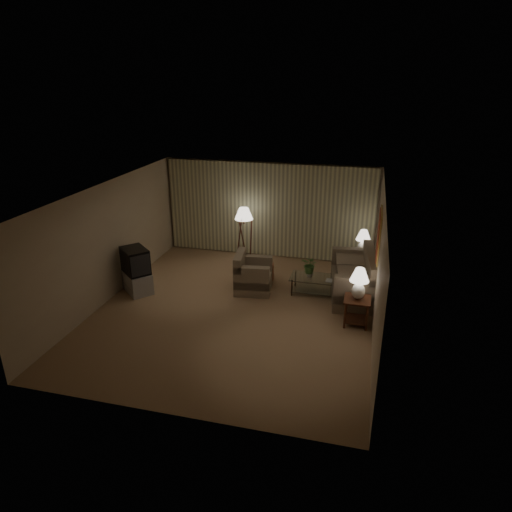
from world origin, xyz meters
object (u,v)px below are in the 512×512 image
(sofa, at_px, (353,279))
(side_table_far, at_px, (361,261))
(floor_lamp, at_px, (244,234))
(ottoman, at_px, (261,271))
(side_table_near, at_px, (357,307))
(crt_tv, at_px, (135,261))
(table_lamp_near, at_px, (359,281))
(vase, at_px, (310,274))
(coffee_table, at_px, (316,283))
(armchair, at_px, (253,276))
(tv_cabinet, at_px, (137,282))
(table_lamp_far, at_px, (363,240))

(sofa, bearing_deg, side_table_far, 166.80)
(floor_lamp, bearing_deg, ottoman, -55.07)
(side_table_near, bearing_deg, crt_tv, 176.54)
(table_lamp_near, height_order, floor_lamp, floor_lamp)
(crt_tv, xyz_separation_m, vase, (4.04, 0.94, -0.31))
(coffee_table, xyz_separation_m, crt_tv, (-4.19, -0.94, 0.52))
(vase, bearing_deg, side_table_far, 49.31)
(armchair, height_order, table_lamp_near, table_lamp_near)
(side_table_far, xyz_separation_m, coffee_table, (-1.01, -1.35, -0.12))
(side_table_far, distance_m, coffee_table, 1.69)
(tv_cabinet, distance_m, floor_lamp, 3.24)
(sofa, bearing_deg, table_lamp_far, 166.80)
(table_lamp_near, bearing_deg, vase, 132.89)
(side_table_far, relative_size, crt_tv, 0.70)
(side_table_far, bearing_deg, side_table_near, -90.00)
(side_table_far, xyz_separation_m, vase, (-1.16, -1.35, 0.10))
(vase, bearing_deg, tv_cabinet, -166.96)
(sofa, height_order, vase, sofa)
(armchair, xyz_separation_m, side_table_near, (2.50, -1.06, 0.04))
(tv_cabinet, height_order, vase, vase)
(tv_cabinet, bearing_deg, vase, 55.02)
(ottoman, bearing_deg, vase, -20.57)
(side_table_far, relative_size, table_lamp_far, 0.93)
(side_table_far, distance_m, vase, 1.78)
(coffee_table, relative_size, crt_tv, 1.39)
(crt_tv, distance_m, ottoman, 3.14)
(side_table_near, relative_size, tv_cabinet, 0.64)
(table_lamp_far, bearing_deg, ottoman, -160.69)
(table_lamp_near, distance_m, coffee_table, 1.76)
(ottoman, xyz_separation_m, vase, (1.30, -0.49, 0.28))
(floor_lamp, bearing_deg, table_lamp_far, -3.88)
(table_lamp_near, relative_size, table_lamp_far, 1.05)
(table_lamp_near, bearing_deg, coffee_table, 128.96)
(armchair, bearing_deg, side_table_far, -65.46)
(side_table_far, distance_m, table_lamp_far, 0.59)
(table_lamp_near, height_order, vase, table_lamp_near)
(coffee_table, relative_size, tv_cabinet, 1.28)
(sofa, height_order, floor_lamp, floor_lamp)
(ottoman, relative_size, vase, 4.01)
(coffee_table, xyz_separation_m, vase, (-0.15, -0.00, 0.22))
(armchair, distance_m, side_table_far, 2.93)
(armchair, relative_size, table_lamp_near, 1.62)
(armchair, relative_size, side_table_far, 1.84)
(table_lamp_near, xyz_separation_m, tv_cabinet, (-5.20, 0.31, -0.75))
(armchair, relative_size, coffee_table, 0.92)
(tv_cabinet, distance_m, crt_tv, 0.55)
(table_lamp_near, distance_m, ottoman, 3.11)
(vase, bearing_deg, side_table_near, -47.11)
(side_table_far, distance_m, ottoman, 2.61)
(armchair, relative_size, ottoman, 1.73)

